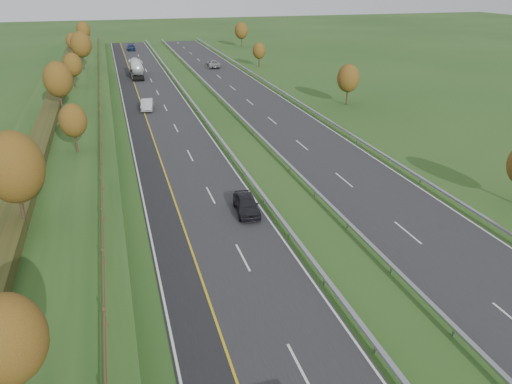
{
  "coord_description": "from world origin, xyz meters",
  "views": [
    {
      "loc": [
        -6.84,
        -8.22,
        19.34
      ],
      "look_at": [
        4.25,
        29.73,
        2.2
      ],
      "focal_mm": 35.0,
      "sensor_mm": 36.0,
      "label": 1
    }
  ],
  "objects_px": {
    "car_dark_near": "(246,204)",
    "road_tanker": "(136,68)",
    "car_silver_mid": "(147,104)",
    "car_small_far": "(131,47)",
    "car_oncoming": "(213,64)"
  },
  "relations": [
    {
      "from": "car_dark_near",
      "to": "car_oncoming",
      "type": "bearing_deg",
      "value": 85.35
    },
    {
      "from": "car_silver_mid",
      "to": "car_oncoming",
      "type": "distance_m",
      "value": 40.48
    },
    {
      "from": "car_silver_mid",
      "to": "car_oncoming",
      "type": "xyz_separation_m",
      "value": [
        18.13,
        36.19,
        -0.02
      ]
    },
    {
      "from": "road_tanker",
      "to": "car_small_far",
      "type": "distance_m",
      "value": 41.88
    },
    {
      "from": "car_small_far",
      "to": "car_oncoming",
      "type": "relative_size",
      "value": 0.95
    },
    {
      "from": "car_small_far",
      "to": "car_oncoming",
      "type": "bearing_deg",
      "value": -63.5
    },
    {
      "from": "car_small_far",
      "to": "car_dark_near",
      "type": "bearing_deg",
      "value": -86.94
    },
    {
      "from": "road_tanker",
      "to": "car_small_far",
      "type": "xyz_separation_m",
      "value": [
        1.32,
        41.85,
        -1.03
      ]
    },
    {
      "from": "road_tanker",
      "to": "car_dark_near",
      "type": "height_order",
      "value": "road_tanker"
    },
    {
      "from": "car_dark_near",
      "to": "car_silver_mid",
      "type": "height_order",
      "value": "car_dark_near"
    },
    {
      "from": "car_dark_near",
      "to": "road_tanker",
      "type": "bearing_deg",
      "value": 98.9
    },
    {
      "from": "car_oncoming",
      "to": "car_small_far",
      "type": "bearing_deg",
      "value": -61.4
    },
    {
      "from": "road_tanker",
      "to": "car_silver_mid",
      "type": "height_order",
      "value": "road_tanker"
    },
    {
      "from": "car_small_far",
      "to": "car_oncoming",
      "type": "xyz_separation_m",
      "value": [
        16.43,
        -34.91,
        0.01
      ]
    },
    {
      "from": "car_dark_near",
      "to": "car_small_far",
      "type": "distance_m",
      "value": 111.45
    }
  ]
}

